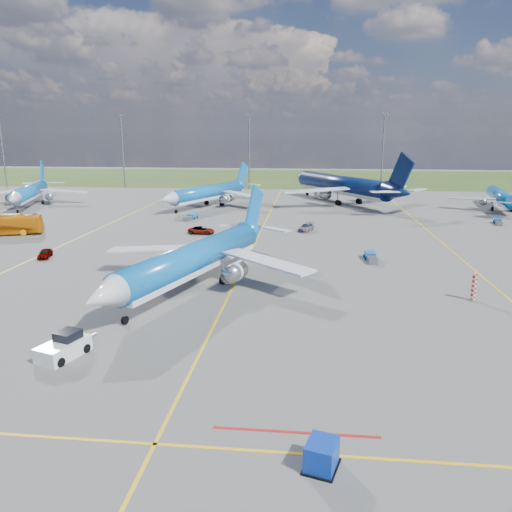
# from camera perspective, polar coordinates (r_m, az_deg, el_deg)

# --- Properties ---
(ground) EXTENTS (400.00, 400.00, 0.00)m
(ground) POSITION_cam_1_polar(r_m,az_deg,el_deg) (48.37, -4.42, -7.09)
(ground) COLOR #52524F
(ground) RESTS_ON ground
(grass_strip) EXTENTS (400.00, 80.00, 0.01)m
(grass_strip) POSITION_cam_1_polar(r_m,az_deg,el_deg) (195.30, 3.59, 8.91)
(grass_strip) COLOR #2D4719
(grass_strip) RESTS_ON ground
(taxiway_lines) EXTENTS (60.25, 160.00, 0.02)m
(taxiway_lines) POSITION_cam_1_polar(r_m,az_deg,el_deg) (74.57, -0.47, 0.55)
(taxiway_lines) COLOR yellow
(taxiway_lines) RESTS_ON ground
(floodlight_masts) EXTENTS (202.20, 0.50, 22.70)m
(floodlight_masts) POSITION_cam_1_polar(r_m,az_deg,el_deg) (154.43, 6.78, 12.15)
(floodlight_masts) COLOR slate
(floodlight_masts) RESTS_ON ground
(warning_post) EXTENTS (0.50, 0.50, 3.00)m
(warning_post) POSITION_cam_1_polar(r_m,az_deg,el_deg) (57.46, 23.63, -3.24)
(warning_post) COLOR red
(warning_post) RESTS_ON ground
(bg_jet_nw) EXTENTS (37.21, 42.95, 9.54)m
(bg_jet_nw) POSITION_cam_1_polar(r_m,az_deg,el_deg) (132.92, -24.33, 5.28)
(bg_jet_nw) COLOR #0D64B9
(bg_jet_nw) RESTS_ON ground
(bg_jet_nnw) EXTENTS (40.34, 44.83, 9.61)m
(bg_jet_nnw) POSITION_cam_1_polar(r_m,az_deg,el_deg) (120.21, -5.46, 5.66)
(bg_jet_nnw) COLOR #0D64B9
(bg_jet_nnw) RESTS_ON ground
(bg_jet_n) EXTENTS (57.62, 61.63, 12.92)m
(bg_jet_n) POSITION_cam_1_polar(r_m,az_deg,el_deg) (127.50, 9.68, 6.00)
(bg_jet_n) COLOR #07163F
(bg_jet_n) RESTS_ON ground
(bg_jet_ne) EXTENTS (29.40, 35.74, 8.44)m
(bg_jet_ne) POSITION_cam_1_polar(r_m,az_deg,el_deg) (127.98, 26.10, 4.80)
(bg_jet_ne) COLOR #0D64B9
(bg_jet_ne) RESTS_ON ground
(main_airliner) EXTENTS (39.29, 45.04, 9.93)m
(main_airliner) POSITION_cam_1_polar(r_m,az_deg,el_deg) (58.02, -6.92, -3.52)
(main_airliner) COLOR #0D64B9
(main_airliner) RESTS_ON ground
(pushback_tug) EXTENTS (3.35, 5.92, 1.98)m
(pushback_tug) POSITION_cam_1_polar(r_m,az_deg,el_deg) (42.99, -21.05, -9.68)
(pushback_tug) COLOR silver
(pushback_tug) RESTS_ON ground
(uld_container) EXTENTS (1.99, 2.26, 1.53)m
(uld_container) POSITION_cam_1_polar(r_m,az_deg,el_deg) (28.66, 7.51, -21.60)
(uld_container) COLOR #0B309E
(uld_container) RESTS_ON ground
(apron_bus) EXTENTS (13.00, 6.66, 3.54)m
(apron_bus) POSITION_cam_1_polar(r_m,az_deg,el_deg) (96.58, -26.89, 3.20)
(apron_bus) COLOR orange
(apron_bus) RESTS_ON ground
(service_car_a) EXTENTS (2.39, 4.00, 1.28)m
(service_car_a) POSITION_cam_1_polar(r_m,az_deg,el_deg) (76.65, -22.97, 0.28)
(service_car_a) COLOR #999999
(service_car_a) RESTS_ON ground
(service_car_b) EXTENTS (4.78, 2.44, 1.29)m
(service_car_b) POSITION_cam_1_polar(r_m,az_deg,el_deg) (87.69, -6.25, 2.94)
(service_car_b) COLOR #999999
(service_car_b) RESTS_ON ground
(service_car_c) EXTENTS (3.29, 4.93, 1.33)m
(service_car_c) POSITION_cam_1_polar(r_m,az_deg,el_deg) (90.25, 5.76, 3.28)
(service_car_c) COLOR #999999
(service_car_c) RESTS_ON ground
(baggage_tug_w) EXTENTS (1.40, 4.68, 1.04)m
(baggage_tug_w) POSITION_cam_1_polar(r_m,az_deg,el_deg) (71.00, 12.98, -0.11)
(baggage_tug_w) COLOR #1B54A2
(baggage_tug_w) RESTS_ON ground
(baggage_tug_c) EXTENTS (1.98, 4.84, 1.06)m
(baggage_tug_c) POSITION_cam_1_polar(r_m,az_deg,el_deg) (102.49, -7.46, 4.43)
(baggage_tug_c) COLOR #1B6BA7
(baggage_tug_c) RESTS_ON ground
(baggage_tug_e) EXTENTS (1.93, 4.33, 0.94)m
(baggage_tug_e) POSITION_cam_1_polar(r_m,az_deg,el_deg) (107.21, 25.93, 3.52)
(baggage_tug_e) COLOR #1B3AA4
(baggage_tug_e) RESTS_ON ground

